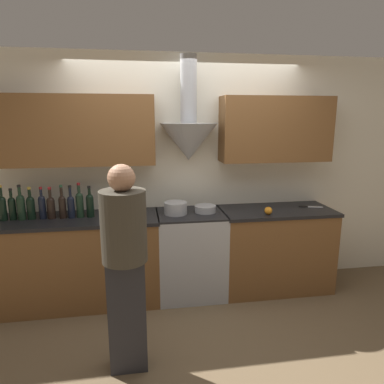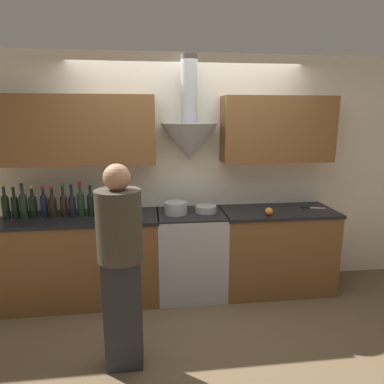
{
  "view_description": "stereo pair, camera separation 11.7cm",
  "coord_description": "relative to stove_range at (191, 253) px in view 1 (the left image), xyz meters",
  "views": [
    {
      "loc": [
        -0.53,
        -3.14,
        1.94
      ],
      "look_at": [
        0.0,
        0.24,
        1.18
      ],
      "focal_mm": 32.0,
      "sensor_mm": 36.0,
      "label": 1
    },
    {
      "loc": [
        -0.41,
        -3.15,
        1.94
      ],
      "look_at": [
        0.0,
        0.24,
        1.18
      ],
      "focal_mm": 32.0,
      "sensor_mm": 36.0,
      "label": 2
    }
  ],
  "objects": [
    {
      "name": "counter_left",
      "position": [
        -1.15,
        -0.0,
        -0.0
      ],
      "size": [
        1.61,
        0.62,
        0.93
      ],
      "color": "brown",
      "rests_on": "ground_plane"
    },
    {
      "name": "wine_bottle_3",
      "position": [
        -1.61,
        0.03,
        0.59
      ],
      "size": [
        0.08,
        0.08,
        0.33
      ],
      "color": "black",
      "rests_on": "counter_left"
    },
    {
      "name": "person_foreground_left",
      "position": [
        -0.65,
        -1.07,
        0.42
      ],
      "size": [
        0.33,
        0.33,
        1.62
      ],
      "color": "#28282D",
      "rests_on": "ground_plane"
    },
    {
      "name": "wine_bottle_6",
      "position": [
        -1.3,
        0.01,
        0.59
      ],
      "size": [
        0.07,
        0.07,
        0.34
      ],
      "color": "black",
      "rests_on": "counter_left"
    },
    {
      "name": "wine_bottle_9",
      "position": [
        -1.03,
        0.01,
        0.6
      ],
      "size": [
        0.08,
        0.08,
        0.32
      ],
      "color": "black",
      "rests_on": "counter_left"
    },
    {
      "name": "stove_range",
      "position": [
        0.0,
        0.0,
        0.0
      ],
      "size": [
        0.72,
        0.6,
        0.93
      ],
      "color": "#A8AAAF",
      "rests_on": "ground_plane"
    },
    {
      "name": "stock_pot",
      "position": [
        -0.16,
        -0.02,
        0.53
      ],
      "size": [
        0.24,
        0.24,
        0.13
      ],
      "color": "#A8AAAF",
      "rests_on": "stove_range"
    },
    {
      "name": "wine_bottle_2",
      "position": [
        -1.7,
        0.02,
        0.61
      ],
      "size": [
        0.08,
        0.08,
        0.35
      ],
      "color": "black",
      "rests_on": "counter_left"
    },
    {
      "name": "ground_plane",
      "position": [
        0.0,
        -0.34,
        -0.47
      ],
      "size": [
        12.0,
        12.0,
        0.0
      ],
      "primitive_type": "plane",
      "color": "brown"
    },
    {
      "name": "wine_bottle_8",
      "position": [
        -1.14,
        0.02,
        0.61
      ],
      "size": [
        0.07,
        0.07,
        0.36
      ],
      "color": "black",
      "rests_on": "counter_left"
    },
    {
      "name": "wine_bottle_4",
      "position": [
        -1.5,
        0.02,
        0.6
      ],
      "size": [
        0.07,
        0.07,
        0.33
      ],
      "color": "black",
      "rests_on": "counter_left"
    },
    {
      "name": "counter_right",
      "position": [
        0.97,
        -0.0,
        -0.0
      ],
      "size": [
        1.24,
        0.62,
        0.93
      ],
      "color": "brown",
      "rests_on": "ground_plane"
    },
    {
      "name": "wine_bottle_1",
      "position": [
        -1.78,
        0.03,
        0.59
      ],
      "size": [
        0.07,
        0.07,
        0.32
      ],
      "color": "black",
      "rests_on": "counter_left"
    },
    {
      "name": "chefs_knife",
      "position": [
        1.39,
        0.02,
        0.47
      ],
      "size": [
        0.26,
        0.1,
        0.01
      ],
      "rotation": [
        0.0,
        0.0,
        -0.27
      ],
      "color": "silver",
      "rests_on": "counter_right"
    },
    {
      "name": "mixing_bowl",
      "position": [
        0.16,
        0.01,
        0.5
      ],
      "size": [
        0.23,
        0.23,
        0.07
      ],
      "color": "#A8AAAF",
      "rests_on": "stove_range"
    },
    {
      "name": "wine_bottle_5",
      "position": [
        -1.41,
        0.02,
        0.59
      ],
      "size": [
        0.08,
        0.08,
        0.32
      ],
      "color": "black",
      "rests_on": "counter_left"
    },
    {
      "name": "wine_bottle_7",
      "position": [
        -1.22,
        0.01,
        0.59
      ],
      "size": [
        0.07,
        0.07,
        0.33
      ],
      "color": "black",
      "rests_on": "counter_left"
    },
    {
      "name": "wine_bottle_0",
      "position": [
        -1.87,
        0.02,
        0.6
      ],
      "size": [
        0.07,
        0.07,
        0.36
      ],
      "color": "black",
      "rests_on": "counter_left"
    },
    {
      "name": "orange_fruit",
      "position": [
        0.8,
        -0.19,
        0.5
      ],
      "size": [
        0.08,
        0.08,
        0.08
      ],
      "color": "orange",
      "rests_on": "counter_right"
    },
    {
      "name": "wall_back",
      "position": [
        -0.07,
        0.26,
        1.01
      ],
      "size": [
        8.4,
        0.61,
        2.6
      ],
      "color": "silver",
      "rests_on": "ground_plane"
    }
  ]
}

